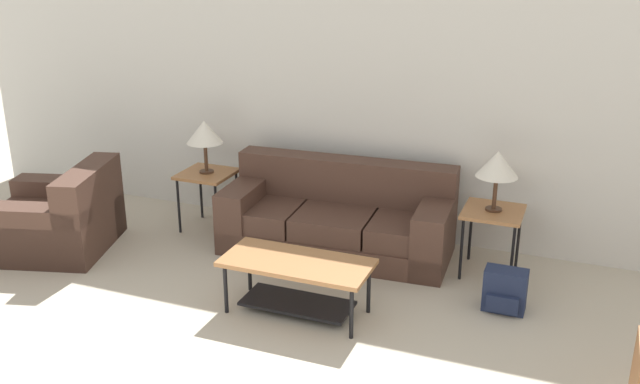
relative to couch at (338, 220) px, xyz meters
name	(u,v)px	position (x,y,z in m)	size (l,w,h in m)	color
wall_back	(372,103)	(0.13, 0.56, 1.00)	(9.06, 0.06, 2.60)	silver
couch	(338,220)	(0.00, 0.00, 0.00)	(2.13, 0.97, 0.82)	#4C3328
armchair	(57,220)	(-2.46, -0.92, -0.02)	(1.27, 1.26, 0.80)	#4C3328
coffee_table	(297,274)	(0.11, -1.23, 0.03)	(1.15, 0.53, 0.45)	#A87042
side_table_left	(207,178)	(-1.39, 0.03, 0.23)	(0.50, 0.51, 0.59)	#A87042
side_table_right	(493,217)	(1.39, 0.03, 0.23)	(0.50, 0.51, 0.59)	#A87042
table_lamp_left	(204,133)	(-1.39, 0.03, 0.69)	(0.35, 0.35, 0.52)	#472D1E
table_lamp_right	(497,165)	(1.39, 0.03, 0.69)	(0.35, 0.35, 0.52)	#472D1E
backpack	(505,291)	(1.61, -0.60, -0.13)	(0.33, 0.26, 0.34)	#1E2847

